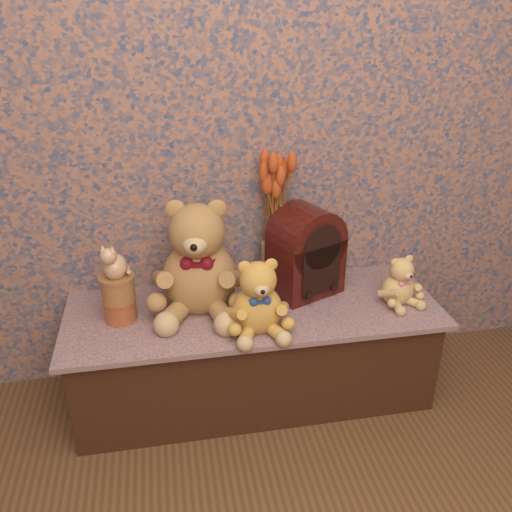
# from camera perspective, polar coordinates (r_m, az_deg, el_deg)

# --- Properties ---
(display_shelf) EXTENTS (1.40, 0.51, 0.40)m
(display_shelf) POSITION_cam_1_polar(r_m,az_deg,el_deg) (2.15, -0.24, -10.08)
(display_shelf) COLOR #3B4D79
(display_shelf) RESTS_ON ground
(teddy_large) EXTENTS (0.43, 0.49, 0.46)m
(teddy_large) POSITION_cam_1_polar(r_m,az_deg,el_deg) (1.96, -6.12, 0.58)
(teddy_large) COLOR #AD7843
(teddy_large) RESTS_ON display_shelf
(teddy_medium) EXTENTS (0.24, 0.28, 0.29)m
(teddy_medium) POSITION_cam_1_polar(r_m,az_deg,el_deg) (1.85, 0.14, -3.82)
(teddy_medium) COLOR gold
(teddy_medium) RESTS_ON display_shelf
(teddy_small) EXTENTS (0.21, 0.23, 0.21)m
(teddy_small) POSITION_cam_1_polar(r_m,az_deg,el_deg) (2.10, 14.91, -2.23)
(teddy_small) COLOR #E4B26C
(teddy_small) RESTS_ON display_shelf
(cathedral_radio) EXTENTS (0.31, 0.27, 0.36)m
(cathedral_radio) POSITION_cam_1_polar(r_m,az_deg,el_deg) (2.08, 5.30, 0.61)
(cathedral_radio) COLOR #360D09
(cathedral_radio) RESTS_ON display_shelf
(ceramic_vase) EXTENTS (0.14, 0.14, 0.19)m
(ceramic_vase) POSITION_cam_1_polar(r_m,az_deg,el_deg) (2.16, 2.03, -0.83)
(ceramic_vase) COLOR tan
(ceramic_vase) RESTS_ON display_shelf
(dried_stalks) EXTENTS (0.31, 0.31, 0.46)m
(dried_stalks) POSITION_cam_1_polar(r_m,az_deg,el_deg) (2.03, 2.17, 7.33)
(dried_stalks) COLOR #CE5021
(dried_stalks) RESTS_ON ceramic_vase
(biscuit_tin_lower) EXTENTS (0.13, 0.13, 0.08)m
(biscuit_tin_lower) POSITION_cam_1_polar(r_m,az_deg,el_deg) (2.01, -14.18, -5.50)
(biscuit_tin_lower) COLOR #D0813D
(biscuit_tin_lower) RESTS_ON display_shelf
(biscuit_tin_upper) EXTENTS (0.15, 0.15, 0.09)m
(biscuit_tin_upper) POSITION_cam_1_polar(r_m,az_deg,el_deg) (1.97, -14.45, -3.30)
(biscuit_tin_upper) COLOR tan
(biscuit_tin_upper) RESTS_ON biscuit_tin_lower
(cat_figurine) EXTENTS (0.14, 0.14, 0.14)m
(cat_figurine) POSITION_cam_1_polar(r_m,az_deg,el_deg) (1.92, -14.82, -0.29)
(cat_figurine) COLOR silver
(cat_figurine) RESTS_ON biscuit_tin_upper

